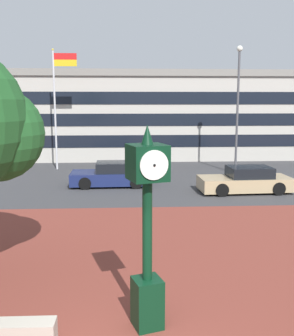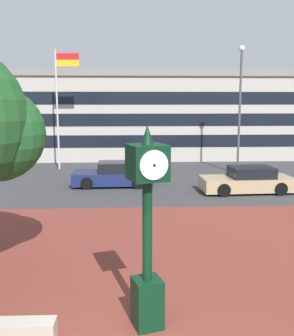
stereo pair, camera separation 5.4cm
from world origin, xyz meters
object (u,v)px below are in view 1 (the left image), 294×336
at_px(street_lamp_post, 238,98).
at_px(street_clock, 147,229).
at_px(civic_building, 175,113).
at_px(car_street_far, 246,181).
at_px(flagpole_primary, 57,100).
at_px(car_street_near, 112,175).

bearing_deg(street_lamp_post, street_clock, -110.99).
xyz_separation_m(civic_building, street_lamp_post, (2.24, -12.67, 1.26)).
bearing_deg(car_street_far, flagpole_primary, 52.11).
height_order(car_street_near, street_lamp_post, street_lamp_post).
distance_m(car_street_near, street_lamp_post, 9.28).
bearing_deg(street_clock, car_street_near, 77.44).
bearing_deg(car_street_near, civic_building, -19.43).
bearing_deg(street_clock, civic_building, 64.52).
bearing_deg(car_street_far, car_street_near, 71.85).
bearing_deg(car_street_near, car_street_far, -106.46).
height_order(car_street_far, flagpole_primary, flagpole_primary).
height_order(street_clock, car_street_far, street_clock).
distance_m(street_clock, car_street_far, 13.14).
distance_m(car_street_far, flagpole_primary, 13.39).
distance_m(street_clock, car_street_near, 13.82).
bearing_deg(street_lamp_post, car_street_near, -156.70).
height_order(street_clock, car_street_near, street_clock).
bearing_deg(street_clock, flagpole_primary, 86.78).
distance_m(car_street_far, civic_building, 18.13).
bearing_deg(street_lamp_post, car_street_far, -100.11).
relative_size(street_clock, car_street_far, 0.88).
bearing_deg(civic_building, car_street_near, -108.70).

